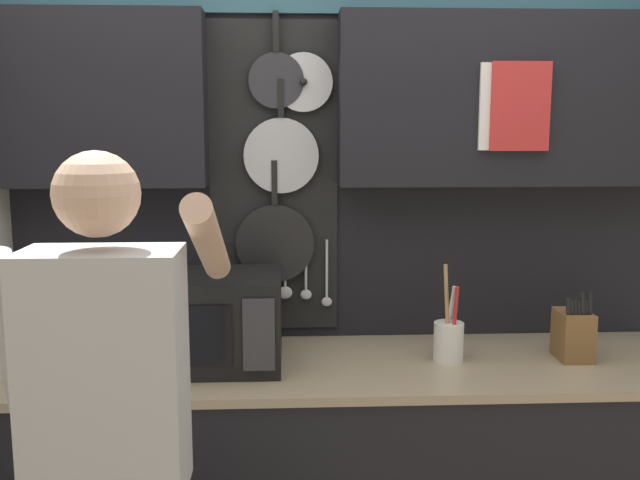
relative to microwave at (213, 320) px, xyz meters
name	(u,v)px	position (x,y,z in m)	size (l,w,h in m)	color
back_wall_unit	(343,180)	(0.47, 0.30, 0.46)	(3.04, 0.23, 2.54)	black
microwave	(213,320)	(0.00, 0.00, 0.00)	(0.46, 0.37, 0.32)	black
knife_block	(574,334)	(1.27, 0.00, -0.07)	(0.11, 0.15, 0.25)	brown
utensil_crock	(449,339)	(0.82, 0.00, -0.08)	(0.10, 0.10, 0.34)	white
person	(109,424)	(-0.19, -0.69, -0.07)	(0.54, 0.62, 1.67)	#383842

